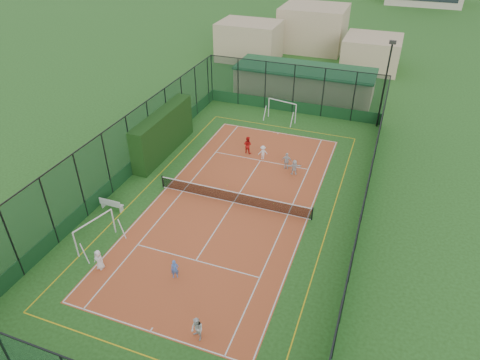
# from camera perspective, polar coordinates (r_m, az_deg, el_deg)

# --- Properties ---
(ground) EXTENTS (300.00, 300.00, 0.00)m
(ground) POSITION_cam_1_polar(r_m,az_deg,el_deg) (31.25, -0.88, -3.02)
(ground) COLOR #244C1A
(ground) RESTS_ON ground
(court_slab) EXTENTS (11.17, 23.97, 0.01)m
(court_slab) POSITION_cam_1_polar(r_m,az_deg,el_deg) (31.24, -0.88, -3.02)
(court_slab) COLOR #BF562A
(court_slab) RESTS_ON ground
(tennis_net) EXTENTS (11.67, 0.12, 1.06)m
(tennis_net) POSITION_cam_1_polar(r_m,az_deg,el_deg) (30.93, -0.89, -2.23)
(tennis_net) COLOR black
(tennis_net) RESTS_ON ground
(perimeter_fence) EXTENTS (18.12, 34.12, 5.00)m
(perimeter_fence) POSITION_cam_1_polar(r_m,az_deg,el_deg) (29.83, -0.93, 0.85)
(perimeter_fence) COLOR #113423
(perimeter_fence) RESTS_ON ground
(floodlight_ne) EXTENTS (0.60, 0.26, 8.25)m
(floodlight_ne) POSITION_cam_1_polar(r_m,az_deg,el_deg) (42.55, 18.69, 11.81)
(floodlight_ne) COLOR black
(floodlight_ne) RESTS_ON ground
(clubhouse) EXTENTS (15.20, 7.20, 3.15)m
(clubhouse) POSITION_cam_1_polar(r_m,az_deg,el_deg) (49.35, 8.55, 12.88)
(clubhouse) COLOR tan
(clubhouse) RESTS_ON ground
(hedge_left) EXTENTS (1.28, 8.53, 3.73)m
(hedge_left) POSITION_cam_1_polar(r_m,az_deg,el_deg) (37.25, -10.19, 6.22)
(hedge_left) COLOR black
(hedge_left) RESTS_ON ground
(white_bench) EXTENTS (1.73, 0.48, 0.97)m
(white_bench) POSITION_cam_1_polar(r_m,az_deg,el_deg) (31.64, -16.73, -3.05)
(white_bench) COLOR white
(white_bench) RESTS_ON ground
(futsal_goal_near) EXTENTS (3.10, 1.66, 1.92)m
(futsal_goal_near) POSITION_cam_1_polar(r_m,az_deg,el_deg) (28.62, -18.73, -6.65)
(futsal_goal_near) COLOR white
(futsal_goal_near) RESTS_ON ground
(futsal_goal_far) EXTENTS (3.20, 1.48, 1.99)m
(futsal_goal_far) POSITION_cam_1_polar(r_m,az_deg,el_deg) (43.11, 5.61, 9.18)
(futsal_goal_far) COLOR white
(futsal_goal_far) RESTS_ON ground
(child_near_left) EXTENTS (0.69, 0.48, 1.35)m
(child_near_left) POSITION_cam_1_polar(r_m,az_deg,el_deg) (27.04, -18.30, -10.05)
(child_near_left) COLOR white
(child_near_left) RESTS_ON court_slab
(child_near_mid) EXTENTS (0.54, 0.48, 1.25)m
(child_near_mid) POSITION_cam_1_polar(r_m,az_deg,el_deg) (25.52, -8.69, -11.66)
(child_near_mid) COLOR #4B78D6
(child_near_mid) RESTS_ON court_slab
(child_near_right) EXTENTS (0.88, 0.82, 1.43)m
(child_near_right) POSITION_cam_1_polar(r_m,az_deg,el_deg) (22.50, -5.75, -19.17)
(child_near_right) COLOR white
(child_near_right) RESTS_ON court_slab
(child_far_left) EXTENTS (0.93, 0.80, 1.25)m
(child_far_left) POSITION_cam_1_polar(r_m,az_deg,el_deg) (36.22, 3.07, 3.69)
(child_far_left) COLOR white
(child_far_left) RESTS_ON court_slab
(child_far_right) EXTENTS (0.89, 0.46, 1.46)m
(child_far_right) POSITION_cam_1_polar(r_m,az_deg,el_deg) (34.95, 6.25, 2.53)
(child_far_right) COLOR silver
(child_far_right) RESTS_ON court_slab
(child_far_back) EXTENTS (1.26, 0.78, 1.30)m
(child_far_back) POSITION_cam_1_polar(r_m,az_deg,el_deg) (34.35, 7.25, 1.71)
(child_far_back) COLOR white
(child_far_back) RESTS_ON court_slab
(coach) EXTENTS (0.85, 0.71, 1.55)m
(coach) POSITION_cam_1_polar(r_m,az_deg,el_deg) (37.04, 1.02, 4.72)
(coach) COLOR red
(coach) RESTS_ON court_slab
(tennis_balls) EXTENTS (4.12, 1.11, 0.07)m
(tennis_balls) POSITION_cam_1_polar(r_m,az_deg,el_deg) (31.92, 1.66, -2.05)
(tennis_balls) COLOR #CCE033
(tennis_balls) RESTS_ON court_slab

